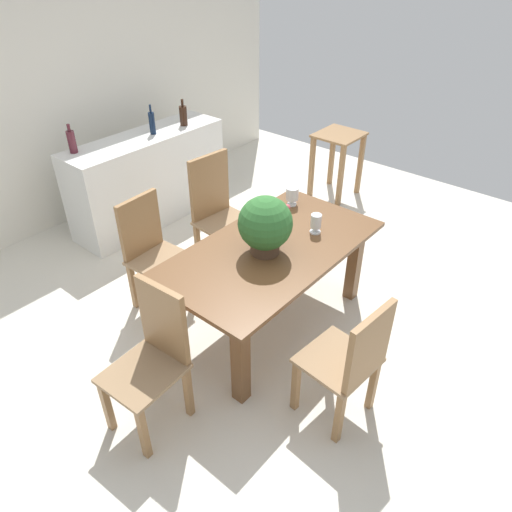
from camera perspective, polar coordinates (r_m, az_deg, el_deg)
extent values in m
plane|color=silver|center=(4.11, -0.94, -6.46)|extent=(7.04, 7.04, 0.00)
cube|color=silver|center=(5.39, -23.48, 16.82)|extent=(6.40, 0.10, 2.60)
cube|color=brown|center=(3.54, 1.91, 0.84)|extent=(1.75, 0.95, 0.03)
cube|color=brown|center=(3.19, -1.87, -12.49)|extent=(0.10, 0.10, 0.71)
cube|color=brown|center=(4.12, 11.73, -0.84)|extent=(0.10, 0.10, 0.71)
cube|color=brown|center=(3.55, -9.86, -7.32)|extent=(0.10, 0.10, 0.71)
cube|color=brown|center=(4.40, 4.41, 2.32)|extent=(0.10, 0.10, 0.71)
cube|color=olive|center=(4.31, -3.84, -0.56)|extent=(0.05, 0.05, 0.44)
cube|color=olive|center=(4.54, -0.07, 1.50)|extent=(0.05, 0.05, 0.44)
cube|color=olive|center=(4.56, -7.03, 1.37)|extent=(0.05, 0.05, 0.44)
cube|color=olive|center=(4.77, -3.30, 3.25)|extent=(0.05, 0.05, 0.44)
cube|color=#987855|center=(4.42, -3.66, 3.98)|extent=(0.51, 0.49, 0.03)
cube|color=olive|center=(4.41, -5.63, 8.41)|extent=(0.44, 0.08, 0.60)
cube|color=olive|center=(3.27, -17.49, -16.74)|extent=(0.05, 0.05, 0.44)
cube|color=olive|center=(3.09, -13.38, -19.98)|extent=(0.05, 0.05, 0.44)
cube|color=olive|center=(3.41, -12.37, -12.99)|extent=(0.05, 0.05, 0.44)
cube|color=olive|center=(3.24, -8.16, -15.78)|extent=(0.05, 0.05, 0.44)
cube|color=#987855|center=(3.07, -13.40, -13.54)|extent=(0.49, 0.44, 0.03)
cube|color=olive|center=(2.97, -11.12, -7.60)|extent=(0.06, 0.38, 0.54)
cube|color=olive|center=(3.92, -11.19, -5.40)|extent=(0.05, 0.05, 0.44)
cube|color=olive|center=(4.11, -7.56, -2.81)|extent=(0.05, 0.05, 0.44)
cube|color=olive|center=(4.14, -14.56, -3.49)|extent=(0.05, 0.05, 0.44)
cube|color=olive|center=(4.32, -10.96, -1.12)|extent=(0.05, 0.05, 0.44)
cube|color=#987855|center=(3.98, -11.43, -0.49)|extent=(0.47, 0.45, 0.03)
cube|color=olive|center=(3.97, -13.79, 3.60)|extent=(0.41, 0.07, 0.51)
cube|color=olive|center=(3.45, 8.93, -11.82)|extent=(0.05, 0.05, 0.44)
cube|color=olive|center=(3.25, 4.81, -15.22)|extent=(0.05, 0.05, 0.44)
cube|color=olive|center=(3.33, 13.87, -14.76)|extent=(0.05, 0.05, 0.44)
cube|color=olive|center=(3.12, 9.94, -18.58)|extent=(0.05, 0.05, 0.44)
cube|color=#987855|center=(3.11, 9.81, -12.22)|extent=(0.48, 0.47, 0.03)
cube|color=olive|center=(2.86, 13.44, -10.57)|extent=(0.41, 0.08, 0.49)
cylinder|color=#4C3828|center=(3.45, 1.08, 1.16)|extent=(0.21, 0.21, 0.10)
sphere|color=#2D662D|center=(3.35, 1.12, 3.97)|extent=(0.39, 0.39, 0.39)
sphere|color=#C64C56|center=(3.35, 3.78, 5.86)|extent=(0.04, 0.04, 0.04)
sphere|color=#C64C56|center=(3.49, 1.06, 5.62)|extent=(0.05, 0.05, 0.05)
sphere|color=#C64C56|center=(3.37, 3.02, 3.10)|extent=(0.04, 0.04, 0.04)
sphere|color=#C64C56|center=(3.26, 2.56, 3.73)|extent=(0.06, 0.06, 0.06)
cylinder|color=silver|center=(3.73, 7.12, 2.91)|extent=(0.09, 0.09, 0.01)
cylinder|color=silver|center=(3.72, 7.15, 3.22)|extent=(0.02, 0.02, 0.03)
cylinder|color=silver|center=(3.68, 7.23, 4.19)|extent=(0.08, 0.08, 0.11)
cylinder|color=silver|center=(4.11, 4.32, 6.22)|extent=(0.08, 0.08, 0.01)
cylinder|color=silver|center=(4.10, 4.33, 6.55)|extent=(0.02, 0.02, 0.04)
cylinder|color=silver|center=(4.06, 4.38, 7.48)|extent=(0.11, 0.11, 0.11)
cylinder|color=silver|center=(3.74, 2.39, 3.15)|extent=(0.06, 0.06, 0.00)
cylinder|color=silver|center=(3.72, 2.41, 3.61)|extent=(0.01, 0.01, 0.07)
cone|color=silver|center=(3.68, 2.43, 4.57)|extent=(0.07, 0.07, 0.08)
cube|color=silver|center=(5.33, -12.70, 9.09)|extent=(1.78, 0.52, 0.96)
cylinder|color=#511E28|center=(4.88, -21.26, 12.66)|extent=(0.08, 0.08, 0.21)
cylinder|color=#511E28|center=(4.84, -21.61, 14.16)|extent=(0.03, 0.03, 0.07)
cylinder|color=black|center=(5.35, -8.73, 16.31)|extent=(0.08, 0.08, 0.20)
cylinder|color=black|center=(5.31, -8.86, 17.75)|extent=(0.03, 0.03, 0.08)
cylinder|color=#0F1E38|center=(5.15, -12.38, 15.31)|extent=(0.06, 0.06, 0.22)
cylinder|color=#0F1E38|center=(5.10, -12.60, 16.90)|extent=(0.02, 0.02, 0.08)
cube|color=olive|center=(5.71, 9.98, 14.17)|extent=(0.52, 0.48, 0.02)
cube|color=olive|center=(5.59, 10.14, 9.39)|extent=(0.05, 0.05, 0.74)
cube|color=olive|center=(5.94, 12.42, 10.69)|extent=(0.05, 0.05, 0.74)
cube|color=olive|center=(5.78, 6.71, 10.56)|extent=(0.05, 0.05, 0.74)
cube|color=olive|center=(6.12, 9.11, 11.78)|extent=(0.05, 0.05, 0.74)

